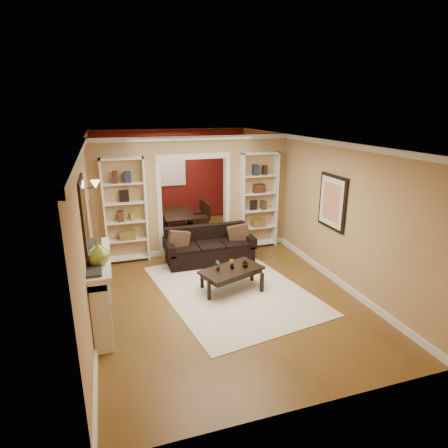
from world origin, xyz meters
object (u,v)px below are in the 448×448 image
object	(u,v)px
dining_table	(178,222)
bookshelf_left	(125,211)
sofa	(209,245)
fireplace	(103,291)
bookshelf_right	(259,201)
coffee_table	(232,279)

from	to	relation	value
dining_table	bookshelf_left	bearing A→B (deg)	140.87
sofa	bookshelf_left	size ratio (longest dim) A/B	0.85
bookshelf_left	fireplace	world-z (taller)	bookshelf_left
bookshelf_right	coffee_table	bearing A→B (deg)	-123.97
bookshelf_right	dining_table	world-z (taller)	bookshelf_right
sofa	coffee_table	xyz separation A→B (m)	(0.02, -1.45, -0.17)
sofa	bookshelf_left	xyz separation A→B (m)	(-1.71, 0.58, 0.77)
sofa	coffee_table	bearing A→B (deg)	-89.08
sofa	bookshelf_left	distance (m)	1.96
coffee_table	dining_table	world-z (taller)	dining_table
sofa	bookshelf_right	bearing A→B (deg)	22.62
sofa	bookshelf_right	size ratio (longest dim) A/B	0.85
bookshelf_right	dining_table	size ratio (longest dim) A/B	1.57
coffee_table	fireplace	bearing A→B (deg)	172.50
coffee_table	bookshelf_right	world-z (taller)	bookshelf_right
bookshelf_right	dining_table	bearing A→B (deg)	132.12
sofa	bookshelf_right	distance (m)	1.69
coffee_table	bookshelf_right	xyz separation A→B (m)	(1.37, 2.03, 0.93)
dining_table	bookshelf_right	bearing A→B (deg)	-137.88
bookshelf_right	fireplace	xyz separation A→B (m)	(-3.64, -2.53, -0.57)
coffee_table	fireplace	world-z (taller)	fireplace
fireplace	bookshelf_left	bearing A→B (deg)	77.95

